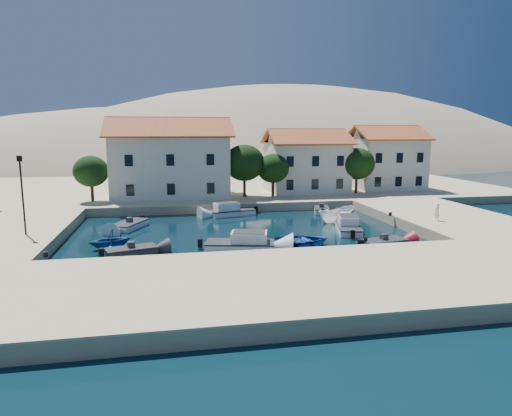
{
  "coord_description": "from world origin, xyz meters",
  "views": [
    {
      "loc": [
        -6.26,
        -30.05,
        9.13
      ],
      "look_at": [
        1.68,
        11.08,
        2.0
      ],
      "focal_mm": 32.0,
      "sensor_mm": 36.0,
      "label": 1
    }
  ],
  "objects_px": {
    "building_right": "(386,157)",
    "pedestrian": "(437,212)",
    "building_left": "(170,157)",
    "rowboat_south": "(297,246)",
    "cabin_cruiser_east": "(349,227)",
    "cabin_cruiser_south": "(240,244)",
    "boat_east": "(336,222)",
    "lamppost": "(22,188)",
    "building_mid": "(306,160)"
  },
  "relations": [
    {
      "from": "pedestrian",
      "to": "building_mid",
      "type": "bearing_deg",
      "value": -91.94
    },
    {
      "from": "building_right",
      "to": "lamppost",
      "type": "relative_size",
      "value": 1.52
    },
    {
      "from": "building_mid",
      "to": "lamppost",
      "type": "bearing_deg",
      "value": -144.55
    },
    {
      "from": "building_mid",
      "to": "building_right",
      "type": "distance_m",
      "value": 12.04
    },
    {
      "from": "lamppost",
      "to": "pedestrian",
      "type": "distance_m",
      "value": 35.36
    },
    {
      "from": "rowboat_south",
      "to": "cabin_cruiser_east",
      "type": "height_order",
      "value": "cabin_cruiser_east"
    },
    {
      "from": "cabin_cruiser_south",
      "to": "boat_east",
      "type": "distance_m",
      "value": 14.32
    },
    {
      "from": "lamppost",
      "to": "rowboat_south",
      "type": "bearing_deg",
      "value": -10.19
    },
    {
      "from": "pedestrian",
      "to": "building_right",
      "type": "bearing_deg",
      "value": -121.77
    },
    {
      "from": "building_left",
      "to": "pedestrian",
      "type": "relative_size",
      "value": 9.23
    },
    {
      "from": "cabin_cruiser_south",
      "to": "rowboat_south",
      "type": "bearing_deg",
      "value": 16.76
    },
    {
      "from": "building_left",
      "to": "cabin_cruiser_east",
      "type": "relative_size",
      "value": 2.82
    },
    {
      "from": "building_right",
      "to": "cabin_cruiser_east",
      "type": "height_order",
      "value": "building_right"
    },
    {
      "from": "cabin_cruiser_south",
      "to": "pedestrian",
      "type": "height_order",
      "value": "pedestrian"
    },
    {
      "from": "building_left",
      "to": "rowboat_south",
      "type": "relative_size",
      "value": 2.69
    },
    {
      "from": "cabin_cruiser_south",
      "to": "pedestrian",
      "type": "distance_m",
      "value": 18.99
    },
    {
      "from": "cabin_cruiser_east",
      "to": "boat_east",
      "type": "relative_size",
      "value": 1.18
    },
    {
      "from": "pedestrian",
      "to": "lamppost",
      "type": "bearing_deg",
      "value": -18.16
    },
    {
      "from": "building_mid",
      "to": "pedestrian",
      "type": "distance_m",
      "value": 23.0
    },
    {
      "from": "building_left",
      "to": "boat_east",
      "type": "height_order",
      "value": "building_left"
    },
    {
      "from": "building_mid",
      "to": "rowboat_south",
      "type": "height_order",
      "value": "building_mid"
    },
    {
      "from": "building_right",
      "to": "cabin_cruiser_south",
      "type": "xyz_separation_m",
      "value": [
        -24.97,
        -26.03,
        -5.0
      ]
    },
    {
      "from": "building_right",
      "to": "rowboat_south",
      "type": "bearing_deg",
      "value": -128.24
    },
    {
      "from": "lamppost",
      "to": "cabin_cruiser_south",
      "type": "distance_m",
      "value": 17.54
    },
    {
      "from": "rowboat_south",
      "to": "building_mid",
      "type": "bearing_deg",
      "value": -22.55
    },
    {
      "from": "building_mid",
      "to": "rowboat_south",
      "type": "bearing_deg",
      "value": -108.58
    },
    {
      "from": "cabin_cruiser_east",
      "to": "pedestrian",
      "type": "relative_size",
      "value": 3.28
    },
    {
      "from": "building_right",
      "to": "rowboat_south",
      "type": "height_order",
      "value": "building_right"
    },
    {
      "from": "building_right",
      "to": "pedestrian",
      "type": "bearing_deg",
      "value": -105.25
    },
    {
      "from": "boat_east",
      "to": "pedestrian",
      "type": "xyz_separation_m",
      "value": [
        7.44,
        -5.81,
        1.8
      ]
    },
    {
      "from": "boat_east",
      "to": "pedestrian",
      "type": "bearing_deg",
      "value": -148.15
    },
    {
      "from": "lamppost",
      "to": "pedestrian",
      "type": "height_order",
      "value": "lamppost"
    },
    {
      "from": "cabin_cruiser_east",
      "to": "pedestrian",
      "type": "height_order",
      "value": "pedestrian"
    },
    {
      "from": "rowboat_south",
      "to": "cabin_cruiser_east",
      "type": "relative_size",
      "value": 1.05
    },
    {
      "from": "boat_east",
      "to": "pedestrian",
      "type": "relative_size",
      "value": 2.78
    },
    {
      "from": "building_right",
      "to": "lamppost",
      "type": "bearing_deg",
      "value": -152.07
    },
    {
      "from": "building_right",
      "to": "lamppost",
      "type": "xyz_separation_m",
      "value": [
        -41.5,
        -22.0,
        -0.72
      ]
    },
    {
      "from": "rowboat_south",
      "to": "cabin_cruiser_east",
      "type": "distance_m",
      "value": 7.24
    },
    {
      "from": "building_left",
      "to": "boat_east",
      "type": "relative_size",
      "value": 3.32
    },
    {
      "from": "rowboat_south",
      "to": "cabin_cruiser_south",
      "type": "bearing_deg",
      "value": 88.84
    },
    {
      "from": "boat_east",
      "to": "pedestrian",
      "type": "height_order",
      "value": "pedestrian"
    },
    {
      "from": "building_mid",
      "to": "boat_east",
      "type": "distance_m",
      "value": 17.11
    },
    {
      "from": "building_left",
      "to": "rowboat_south",
      "type": "xyz_separation_m",
      "value": [
        9.66,
        -23.81,
        -5.94
      ]
    },
    {
      "from": "cabin_cruiser_east",
      "to": "building_left",
      "type": "bearing_deg",
      "value": 53.77
    },
    {
      "from": "cabin_cruiser_south",
      "to": "boat_east",
      "type": "relative_size",
      "value": 1.29
    },
    {
      "from": "boat_east",
      "to": "rowboat_south",
      "type": "bearing_deg",
      "value": 122.21
    },
    {
      "from": "lamppost",
      "to": "boat_east",
      "type": "relative_size",
      "value": 1.41
    },
    {
      "from": "building_mid",
      "to": "pedestrian",
      "type": "relative_size",
      "value": 6.59
    },
    {
      "from": "cabin_cruiser_south",
      "to": "rowboat_south",
      "type": "distance_m",
      "value": 4.67
    },
    {
      "from": "lamppost",
      "to": "building_right",
      "type": "bearing_deg",
      "value": 27.93
    }
  ]
}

